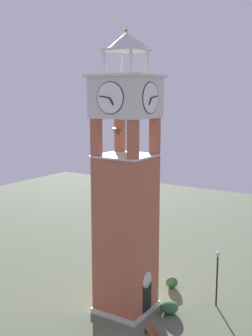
{
  "coord_description": "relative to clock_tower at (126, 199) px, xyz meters",
  "views": [
    {
      "loc": [
        -22.79,
        -14.49,
        14.43
      ],
      "look_at": [
        0.0,
        0.0,
        9.93
      ],
      "focal_mm": 44.72,
      "sensor_mm": 36.0,
      "label": 1
    }
  ],
  "objects": [
    {
      "name": "shrub_left_of_tower",
      "position": [
        4.73,
        -1.17,
        -7.45
      ],
      "size": [
        0.91,
        0.91,
        0.84
      ],
      "primitive_type": "ellipsoid",
      "color": "#336638",
      "rests_on": "ground"
    },
    {
      "name": "ground",
      "position": [
        0.0,
        0.0,
        -7.87
      ],
      "size": [
        80.0,
        80.0,
        0.0
      ],
      "primitive_type": "plane",
      "color": "#5B664C"
    },
    {
      "name": "park_bench",
      "position": [
        -2.23,
        -3.34,
        -7.39
      ],
      "size": [
        1.38,
        1.5,
        0.95
      ],
      "color": "brown",
      "rests_on": "ground"
    },
    {
      "name": "clock_tower",
      "position": [
        0.0,
        0.0,
        0.0
      ],
      "size": [
        3.91,
        3.91,
        18.72
      ],
      "color": "#AD5B42",
      "rests_on": "ground"
    },
    {
      "name": "shrub_near_entry",
      "position": [
        2.48,
        3.53,
        -7.41
      ],
      "size": [
        0.71,
        0.71,
        0.92
      ],
      "primitive_type": "ellipsoid",
      "color": "#336638",
      "rests_on": "ground"
    },
    {
      "name": "shrub_behind_bench",
      "position": [
        1.15,
        -2.75,
        -7.46
      ],
      "size": [
        1.26,
        1.26,
        0.81
      ],
      "primitive_type": "ellipsoid",
      "color": "#336638",
      "rests_on": "ground"
    },
    {
      "name": "lamp_post",
      "position": [
        3.85,
        -5.09,
        -5.12
      ],
      "size": [
        0.36,
        0.36,
        3.97
      ],
      "color": "black",
      "rests_on": "ground"
    },
    {
      "name": "trash_bin",
      "position": [
        4.98,
        1.34,
        -7.47
      ],
      "size": [
        0.52,
        0.52,
        0.8
      ],
      "primitive_type": "cylinder",
      "color": "#38513D",
      "rests_on": "ground"
    }
  ]
}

